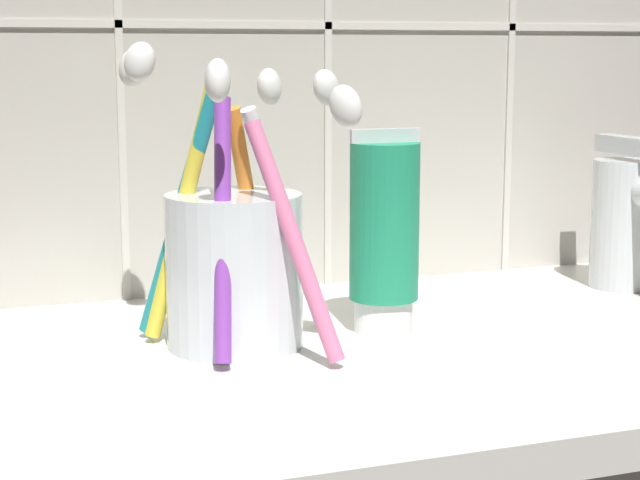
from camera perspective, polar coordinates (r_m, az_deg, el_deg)
The scene contains 4 objects.
sink_counter at distance 61.67cm, azimuth 4.34°, elevation -6.35°, with size 57.20×33.01×2.00cm, color silver.
toothbrush_cup at distance 59.61cm, azimuth -4.58°, elevation -0.86°, with size 13.69×13.02×17.08cm.
toothpaste_tube at distance 62.61cm, azimuth 3.85°, elevation 0.37°, with size 4.27×4.07×11.99cm.
sink_faucet at distance 76.81cm, azimuth 16.21°, elevation 1.20°, with size 4.55×10.91×10.56cm.
Camera 1 is at (-24.53, -53.82, 18.43)cm, focal length 60.00 mm.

